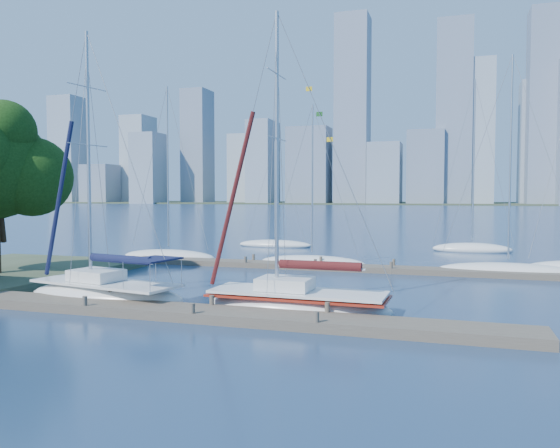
% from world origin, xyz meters
% --- Properties ---
extents(ground, '(700.00, 700.00, 0.00)m').
position_xyz_m(ground, '(0.00, 0.00, 0.00)').
color(ground, navy).
rests_on(ground, ground).
extents(near_dock, '(26.00, 2.00, 0.40)m').
position_xyz_m(near_dock, '(0.00, 0.00, 0.20)').
color(near_dock, brown).
rests_on(near_dock, ground).
extents(far_dock, '(30.00, 1.80, 0.36)m').
position_xyz_m(far_dock, '(2.00, 16.00, 0.18)').
color(far_dock, brown).
rests_on(far_dock, ground).
extents(far_shore, '(800.00, 100.00, 1.50)m').
position_xyz_m(far_shore, '(0.00, 320.00, 0.00)').
color(far_shore, '#38472D').
rests_on(far_shore, ground).
extents(sailboat_navy, '(8.46, 4.08, 13.30)m').
position_xyz_m(sailboat_navy, '(-5.91, 1.80, 1.07)').
color(sailboat_navy, white).
rests_on(sailboat_navy, ground).
extents(sailboat_maroon, '(8.17, 2.85, 13.37)m').
position_xyz_m(sailboat_maroon, '(3.40, 2.21, 1.07)').
color(sailboat_maroon, white).
rests_on(sailboat_maroon, ground).
extents(bg_boat_0, '(8.17, 4.15, 13.79)m').
position_xyz_m(bg_boat_0, '(-11.44, 17.80, 0.28)').
color(bg_boat_0, white).
rests_on(bg_boat_0, ground).
extents(bg_boat_2, '(7.96, 4.97, 11.79)m').
position_xyz_m(bg_boat_2, '(0.15, 17.70, 0.25)').
color(bg_boat_2, white).
rests_on(bg_boat_2, ground).
extents(bg_boat_4, '(8.96, 5.13, 14.13)m').
position_xyz_m(bg_boat_4, '(13.11, 16.97, 0.27)').
color(bg_boat_4, white).
rests_on(bg_boat_4, ground).
extents(bg_boat_6, '(7.61, 4.79, 10.60)m').
position_xyz_m(bg_boat_6, '(-6.86, 30.61, 0.22)').
color(bg_boat_6, white).
rests_on(bg_boat_6, ground).
extents(bg_boat_7, '(7.17, 3.77, 15.62)m').
position_xyz_m(bg_boat_7, '(11.44, 31.37, 0.31)').
color(bg_boat_7, white).
rests_on(bg_boat_7, ground).
extents(skyline, '(503.63, 51.31, 106.01)m').
position_xyz_m(skyline, '(22.76, 290.19, 34.82)').
color(skyline, gray).
rests_on(skyline, ground).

